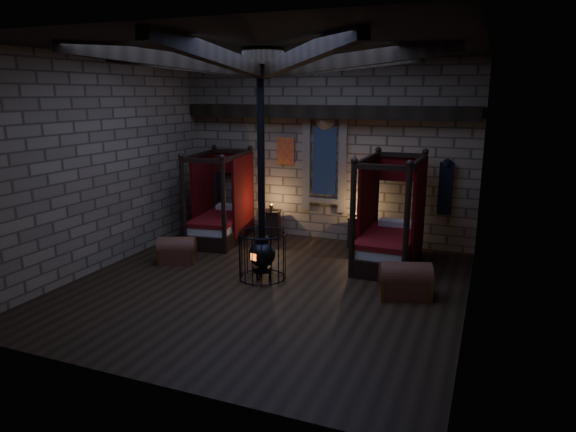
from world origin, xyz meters
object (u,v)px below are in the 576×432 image
at_px(bed_right, 389,238).
at_px(stove, 262,250).
at_px(trunk_left, 177,251).
at_px(bed_left, 221,219).
at_px(trunk_right, 405,281).

relative_size(bed_right, stove, 0.55).
relative_size(bed_right, trunk_left, 2.48).
relative_size(bed_left, trunk_right, 2.14).
distance_m(bed_right, stove, 2.74).
relative_size(bed_left, trunk_left, 2.39).
bearing_deg(bed_left, trunk_right, -30.58).
bearing_deg(trunk_right, stove, 164.43).
relative_size(bed_left, bed_right, 0.96).
height_order(bed_right, stove, stove).
bearing_deg(trunk_right, bed_left, 139.10).
bearing_deg(bed_left, bed_right, -12.01).
bearing_deg(trunk_right, bed_right, 91.88).
distance_m(bed_left, stove, 2.94).
distance_m(bed_right, trunk_right, 1.81).
height_order(bed_left, stove, stove).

